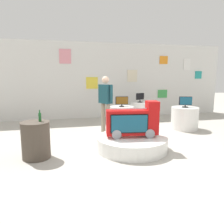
# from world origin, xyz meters

# --- Properties ---
(ground_plane) EXTENTS (30.00, 30.00, 0.00)m
(ground_plane) POSITION_xyz_m (0.00, 0.00, 0.00)
(ground_plane) COLOR #B2ADA3
(back_wall_display) EXTENTS (10.97, 0.13, 3.04)m
(back_wall_display) POSITION_xyz_m (0.01, 4.31, 1.53)
(back_wall_display) COLOR silver
(back_wall_display) RESTS_ON ground
(main_display_pedestal) EXTENTS (1.64, 1.64, 0.31)m
(main_display_pedestal) POSITION_xyz_m (0.00, 0.12, 0.16)
(main_display_pedestal) COLOR white
(main_display_pedestal) RESTS_ON ground
(novelty_firetruck_tv) EXTENTS (1.22, 0.51, 0.83)m
(novelty_firetruck_tv) POSITION_xyz_m (0.03, 0.11, 0.65)
(novelty_firetruck_tv) COLOR gray
(novelty_firetruck_tv) RESTS_ON main_display_pedestal
(display_pedestal_left_rear) EXTENTS (0.73, 0.73, 0.72)m
(display_pedestal_left_rear) POSITION_xyz_m (1.37, 3.25, 0.36)
(display_pedestal_left_rear) COLOR white
(display_pedestal_left_rear) RESTS_ON ground
(tv_on_left_rear) EXTENTS (0.36, 0.21, 0.35)m
(tv_on_left_rear) POSITION_xyz_m (1.37, 3.24, 0.91)
(tv_on_left_rear) COLOR black
(tv_on_left_rear) RESTS_ON display_pedestal_left_rear
(display_pedestal_center_rear) EXTENTS (0.80, 0.80, 0.72)m
(display_pedestal_center_rear) POSITION_xyz_m (0.37, 2.28, 0.36)
(display_pedestal_center_rear) COLOR white
(display_pedestal_center_rear) RESTS_ON ground
(tv_on_center_rear) EXTENTS (0.42, 0.16, 0.33)m
(tv_on_center_rear) POSITION_xyz_m (0.37, 2.28, 0.90)
(tv_on_center_rear) COLOR black
(tv_on_center_rear) RESTS_ON display_pedestal_center_rear
(display_pedestal_right_rear) EXTENTS (0.86, 0.86, 0.72)m
(display_pedestal_right_rear) POSITION_xyz_m (2.31, 1.65, 0.36)
(display_pedestal_right_rear) COLOR white
(display_pedestal_right_rear) RESTS_ON ground
(tv_on_right_rear) EXTENTS (0.40, 0.19, 0.34)m
(tv_on_right_rear) POSITION_xyz_m (2.31, 1.64, 0.90)
(tv_on_right_rear) COLOR black
(tv_on_right_rear) RESTS_ON display_pedestal_right_rear
(side_table_round) EXTENTS (0.60, 0.60, 0.78)m
(side_table_round) POSITION_xyz_m (-2.11, 0.08, 0.40)
(side_table_round) COLOR #4C4238
(side_table_round) RESTS_ON ground
(bottle_on_side_table) EXTENTS (0.06, 0.06, 0.24)m
(bottle_on_side_table) POSITION_xyz_m (-2.01, 0.11, 0.87)
(bottle_on_side_table) COLOR #195926
(bottle_on_side_table) RESTS_ON side_table_round
(shopper_browsing_near_truck) EXTENTS (0.37, 0.49, 1.70)m
(shopper_browsing_near_truck) POSITION_xyz_m (-0.35, 1.45, 1.00)
(shopper_browsing_near_truck) COLOR gray
(shopper_browsing_near_truck) RESTS_ON ground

